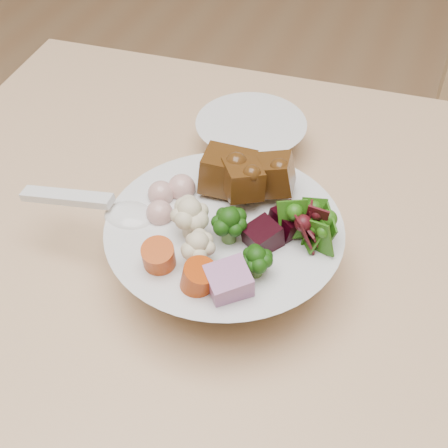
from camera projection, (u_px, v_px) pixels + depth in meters
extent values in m
cylinder|color=tan|center=(102.00, 234.00, 1.24)|extent=(0.06, 0.06, 0.67)
cylinder|color=tan|center=(429.00, 338.00, 1.22)|extent=(0.03, 0.03, 0.41)
cylinder|color=tan|center=(418.00, 220.00, 1.46)|extent=(0.03, 0.03, 0.41)
sphere|color=black|center=(229.00, 230.00, 0.60)|extent=(0.04, 0.04, 0.04)
sphere|color=beige|center=(190.00, 222.00, 0.61)|extent=(0.04, 0.04, 0.04)
cube|color=black|center=(287.00, 224.00, 0.62)|extent=(0.04, 0.04, 0.03)
cube|color=#935885|center=(229.00, 283.00, 0.56)|extent=(0.05, 0.05, 0.04)
cylinder|color=#AF2E04|center=(159.00, 258.00, 0.58)|extent=(0.04, 0.04, 0.03)
sphere|color=tan|center=(160.00, 213.00, 0.63)|extent=(0.03, 0.03, 0.03)
ellipsoid|color=silver|center=(130.00, 217.00, 0.64)|extent=(0.06, 0.05, 0.02)
cube|color=silver|center=(67.00, 197.00, 0.65)|extent=(0.11, 0.02, 0.03)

